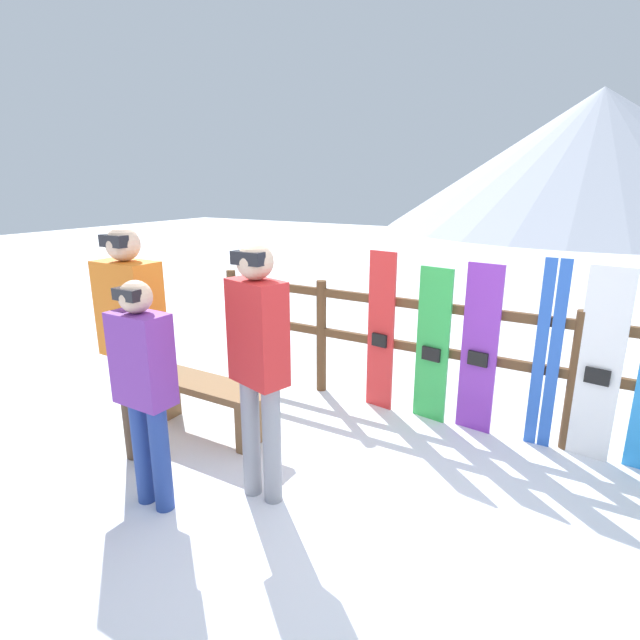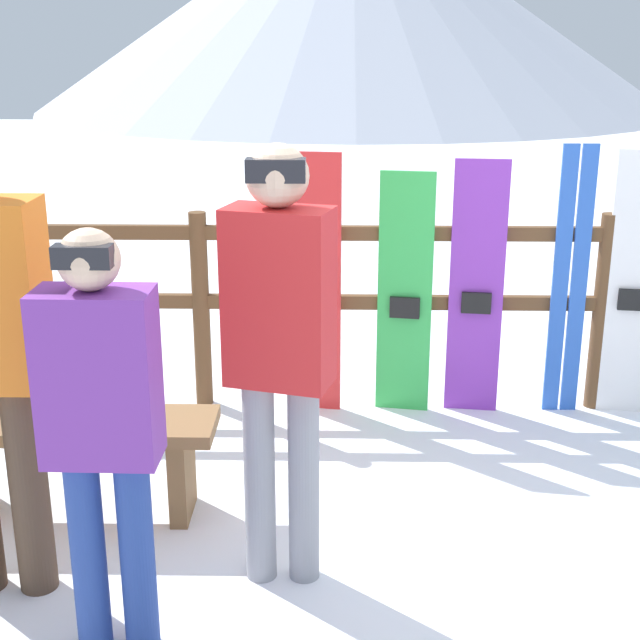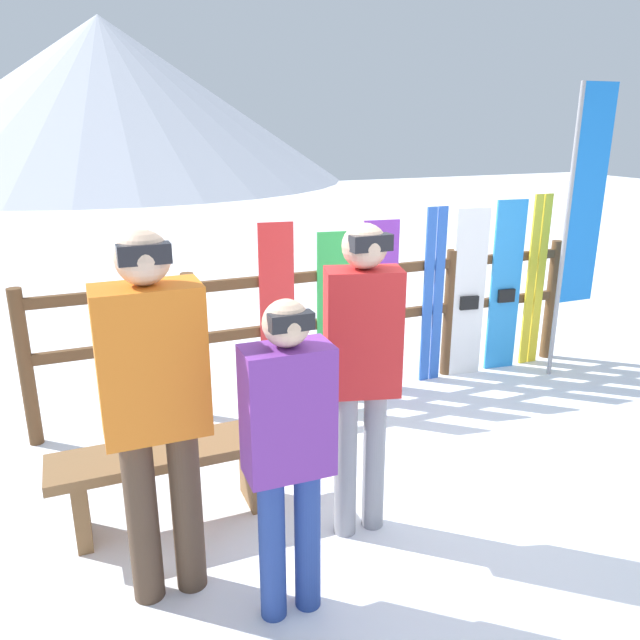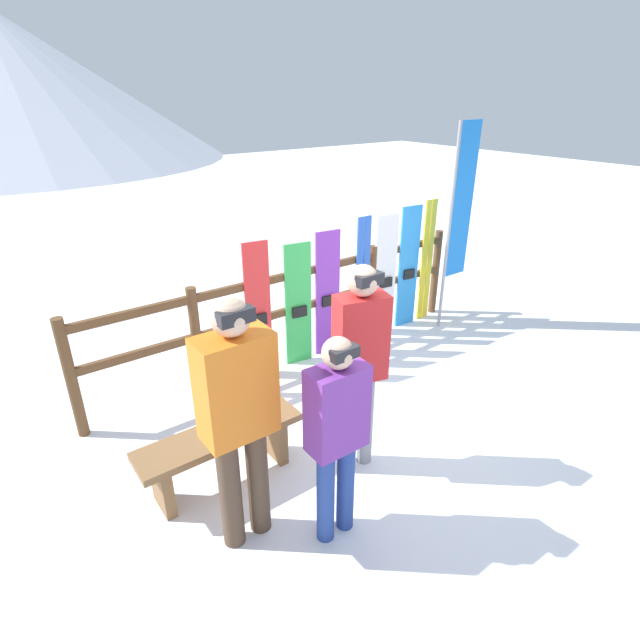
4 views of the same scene
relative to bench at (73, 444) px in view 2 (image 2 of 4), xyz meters
name	(u,v)px [view 2 (image 2 of 4)]	position (x,y,z in m)	size (l,w,h in m)	color
ground_plane	(422,561)	(1.56, -0.37, -0.35)	(40.00, 40.00, 0.00)	white
mountain_backdrop	(352,1)	(1.56, 23.29, 2.65)	(18.00, 18.00, 6.00)	silver
fence	(401,295)	(1.56, 1.29, 0.34)	(4.73, 0.10, 1.16)	brown
bench	(73,444)	(0.00, 0.00, 0.00)	(1.30, 0.36, 0.47)	brown
person_purple	(101,417)	(0.41, -0.93, 0.55)	(0.39, 0.22, 1.54)	navy
person_red	(280,335)	(0.97, -0.49, 0.70)	(0.43, 0.31, 1.75)	gray
snowboard_red	(317,286)	(1.07, 1.24, 0.40)	(0.27, 0.08, 1.51)	red
snowboard_green	(405,295)	(1.57, 1.24, 0.35)	(0.31, 0.09, 1.40)	green
snowboard_purple	(476,290)	(1.98, 1.24, 0.39)	(0.31, 0.08, 1.47)	purple
ski_pair_blue	(570,283)	(2.50, 1.24, 0.43)	(0.20, 0.02, 1.55)	blue
snowboard_white	(634,286)	(2.86, 1.24, 0.41)	(0.31, 0.09, 1.52)	white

